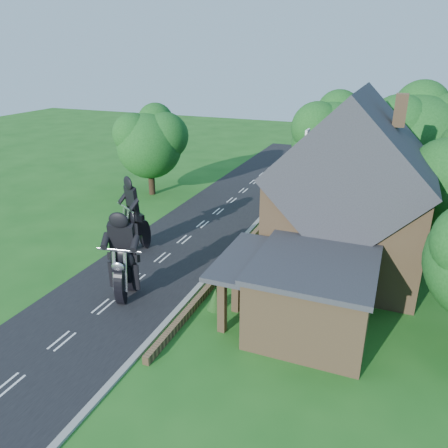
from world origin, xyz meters
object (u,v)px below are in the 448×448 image
at_px(motorcycle_lead, 126,285).
at_px(motorcycle_follow, 135,240).
at_px(garden_wall, 238,253).
at_px(annex, 310,293).
at_px(house, 349,197).

distance_m(motorcycle_lead, motorcycle_follow, 5.82).
relative_size(garden_wall, annex, 3.12).
relative_size(house, motorcycle_lead, 6.64).
xyz_separation_m(annex, motorcycle_follow, (-12.00, 4.14, -1.03)).
distance_m(annex, motorcycle_follow, 12.74).
bearing_deg(house, annex, -95.24).
relative_size(annex, motorcycle_lead, 4.57).
distance_m(garden_wall, annex, 8.19).
distance_m(house, annex, 7.30).
bearing_deg(motorcycle_follow, motorcycle_lead, 149.63).
bearing_deg(motorcycle_lead, motorcycle_follow, -71.88).
xyz_separation_m(motorcycle_lead, motorcycle_follow, (-2.76, 5.13, 0.02)).
relative_size(garden_wall, motorcycle_lead, 14.26).
relative_size(garden_wall, house, 2.15).
distance_m(house, motorcycle_follow, 13.40).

